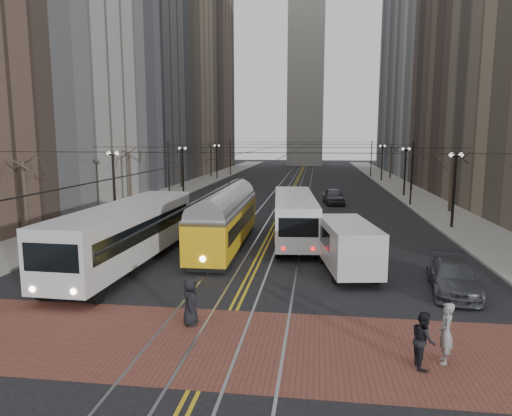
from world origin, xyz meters
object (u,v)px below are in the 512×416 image
(rear_bus, at_px, (294,218))
(pedestrian_a, at_px, (190,301))
(pedestrian_b, at_px, (446,333))
(transit_bus, at_px, (126,236))
(sedan_parked, at_px, (453,277))
(pedestrian_c, at_px, (423,340))
(cargo_van, at_px, (348,248))
(sedan_grey, at_px, (333,196))
(clock_tower, at_px, (307,21))
(streetcar, at_px, (225,224))

(rear_bus, height_order, pedestrian_a, rear_bus)
(pedestrian_a, distance_m, pedestrian_b, 8.84)
(transit_bus, relative_size, sedan_parked, 2.76)
(pedestrian_a, height_order, pedestrian_c, pedestrian_a)
(cargo_van, bearing_deg, sedan_parked, -37.21)
(transit_bus, bearing_deg, pedestrian_c, -33.03)
(sedan_grey, bearing_deg, clock_tower, 87.57)
(transit_bus, xyz_separation_m, streetcar, (4.42, 5.16, -0.18))
(clock_tower, xyz_separation_m, pedestrian_c, (6.59, -106.75, -35.08))
(streetcar, xyz_separation_m, sedan_grey, (7.56, 20.76, -0.68))
(streetcar, xyz_separation_m, sedan_parked, (12.00, -7.25, -0.79))
(rear_bus, height_order, sedan_grey, rear_bus)
(clock_tower, bearing_deg, pedestrian_a, -90.73)
(transit_bus, xyz_separation_m, pedestrian_a, (5.59, -7.21, -0.78))
(pedestrian_a, bearing_deg, pedestrian_c, -114.79)
(streetcar, distance_m, rear_bus, 4.97)
(clock_tower, xyz_separation_m, rear_bus, (1.80, -89.69, -34.42))
(clock_tower, xyz_separation_m, pedestrian_a, (-1.32, -104.55, -35.06))
(sedan_parked, relative_size, pedestrian_c, 2.79)
(pedestrian_b, bearing_deg, cargo_van, -154.61)
(streetcar, xyz_separation_m, rear_bus, (4.30, 2.49, 0.04))
(rear_bus, distance_m, cargo_van, 7.96)
(transit_bus, relative_size, cargo_van, 2.26)
(sedan_grey, bearing_deg, pedestrian_a, -107.39)
(sedan_grey, height_order, pedestrian_b, pedestrian_b)
(sedan_parked, bearing_deg, transit_bus, -179.53)
(clock_tower, xyz_separation_m, sedan_grey, (5.06, -71.42, -35.14))
(streetcar, relative_size, rear_bus, 1.08)
(cargo_van, xyz_separation_m, pedestrian_b, (2.38, -9.38, -0.34))
(sedan_grey, xyz_separation_m, pedestrian_a, (-6.39, -33.13, 0.08))
(sedan_parked, distance_m, pedestrian_b, 7.29)
(transit_bus, distance_m, sedan_grey, 28.56)
(rear_bus, distance_m, pedestrian_a, 15.20)
(rear_bus, xyz_separation_m, sedan_grey, (3.26, 18.27, -0.72))
(streetcar, relative_size, pedestrian_b, 6.60)
(clock_tower, distance_m, transit_bus, 103.43)
(clock_tower, relative_size, pedestrian_a, 36.96)
(sedan_parked, xyz_separation_m, pedestrian_c, (-2.91, -7.32, 0.18))
(transit_bus, relative_size, sedan_grey, 2.79)
(pedestrian_a, relative_size, pedestrian_b, 0.92)
(cargo_van, distance_m, pedestrian_c, 9.90)
(pedestrian_b, height_order, pedestrian_c, pedestrian_b)
(pedestrian_b, bearing_deg, streetcar, -134.17)
(transit_bus, bearing_deg, cargo_van, 3.48)
(streetcar, xyz_separation_m, pedestrian_b, (9.83, -14.20, -0.53))
(rear_bus, xyz_separation_m, pedestrian_a, (-3.12, -14.86, -0.64))
(clock_tower, bearing_deg, pedestrian_b, -86.06)
(streetcar, xyz_separation_m, cargo_van, (7.45, -4.82, -0.18))
(rear_bus, bearing_deg, transit_bus, -143.74)
(rear_bus, bearing_deg, cargo_van, -71.72)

